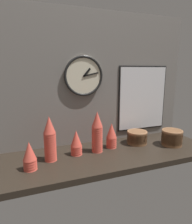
# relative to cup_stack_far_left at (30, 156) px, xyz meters

# --- Properties ---
(ground_plane) EXTENTS (1.60, 0.56, 0.04)m
(ground_plane) POSITION_rel_cup_stack_far_left_xyz_m (0.56, 0.07, -0.11)
(ground_plane) COLOR black
(wall_tiled_back) EXTENTS (1.60, 0.03, 1.05)m
(wall_tiled_back) POSITION_rel_cup_stack_far_left_xyz_m (0.56, 0.34, 0.44)
(wall_tiled_back) COLOR slate
(wall_tiled_back) RESTS_ON ground_plane
(cup_stack_far_left) EXTENTS (0.08, 0.08, 0.18)m
(cup_stack_far_left) POSITION_rel_cup_stack_far_left_xyz_m (0.00, 0.00, 0.00)
(cup_stack_far_left) COLOR #DB4C3D
(cup_stack_far_left) RESTS_ON ground_plane
(cup_stack_center) EXTENTS (0.08, 0.08, 0.31)m
(cup_stack_center) POSITION_rel_cup_stack_far_left_xyz_m (0.48, 0.11, 0.06)
(cup_stack_center) COLOR #DB4C3D
(cup_stack_center) RESTS_ON ground_plane
(cup_stack_center_right) EXTENTS (0.08, 0.08, 0.20)m
(cup_stack_center_right) POSITION_rel_cup_stack_far_left_xyz_m (0.62, 0.15, 0.01)
(cup_stack_center_right) COLOR #DB4C3D
(cup_stack_center_right) RESTS_ON ground_plane
(cup_stack_center_left) EXTENTS (0.08, 0.08, 0.18)m
(cup_stack_center_left) POSITION_rel_cup_stack_far_left_xyz_m (0.32, 0.12, 0.00)
(cup_stack_center_left) COLOR #DB4C3D
(cup_stack_center_left) RESTS_ON ground_plane
(cup_stack_left) EXTENTS (0.08, 0.08, 0.31)m
(cup_stack_left) POSITION_rel_cup_stack_far_left_xyz_m (0.14, 0.09, 0.06)
(cup_stack_left) COLOR #DB4C3D
(cup_stack_left) RESTS_ON ground_plane
(bowl_stack_right) EXTENTS (0.17, 0.17, 0.11)m
(bowl_stack_right) POSITION_rel_cup_stack_far_left_xyz_m (0.85, 0.15, -0.03)
(bowl_stack_right) COLOR brown
(bowl_stack_right) RESTS_ON ground_plane
(bowl_stack_far_right) EXTENTS (0.17, 0.17, 0.13)m
(bowl_stack_far_right) POSITION_rel_cup_stack_far_left_xyz_m (1.09, 0.02, -0.02)
(bowl_stack_far_right) COLOR brown
(bowl_stack_far_right) RESTS_ON ground_plane
(wall_clock) EXTENTS (0.31, 0.03, 0.31)m
(wall_clock) POSITION_rel_cup_stack_far_left_xyz_m (0.44, 0.31, 0.46)
(wall_clock) COLOR beige
(menu_board) EXTENTS (0.48, 0.01, 0.57)m
(menu_board) POSITION_rel_cup_stack_far_left_xyz_m (0.99, 0.31, 0.26)
(menu_board) COLOR black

